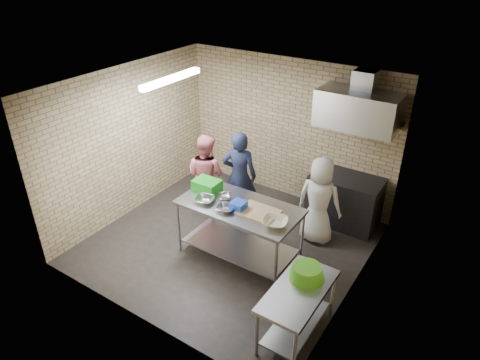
# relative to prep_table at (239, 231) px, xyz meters

# --- Properties ---
(floor) EXTENTS (4.20, 4.20, 0.00)m
(floor) POSITION_rel_prep_table_xyz_m (-0.32, 0.15, -0.47)
(floor) COLOR black
(floor) RESTS_ON ground
(ceiling) EXTENTS (4.20, 4.20, 0.00)m
(ceiling) POSITION_rel_prep_table_xyz_m (-0.32, 0.15, 2.23)
(ceiling) COLOR black
(ceiling) RESTS_ON ground
(back_wall) EXTENTS (4.20, 0.06, 2.70)m
(back_wall) POSITION_rel_prep_table_xyz_m (-0.32, 2.15, 0.88)
(back_wall) COLOR tan
(back_wall) RESTS_ON ground
(front_wall) EXTENTS (4.20, 0.06, 2.70)m
(front_wall) POSITION_rel_prep_table_xyz_m (-0.32, -1.85, 0.88)
(front_wall) COLOR tan
(front_wall) RESTS_ON ground
(left_wall) EXTENTS (0.06, 4.00, 2.70)m
(left_wall) POSITION_rel_prep_table_xyz_m (-2.42, 0.15, 0.88)
(left_wall) COLOR tan
(left_wall) RESTS_ON ground
(right_wall) EXTENTS (0.06, 4.00, 2.70)m
(right_wall) POSITION_rel_prep_table_xyz_m (1.78, 0.15, 0.88)
(right_wall) COLOR tan
(right_wall) RESTS_ON ground
(prep_table) EXTENTS (1.87, 0.94, 0.94)m
(prep_table) POSITION_rel_prep_table_xyz_m (0.00, 0.00, 0.00)
(prep_table) COLOR #ADAFB4
(prep_table) RESTS_ON floor
(side_counter) EXTENTS (0.60, 1.20, 0.75)m
(side_counter) POSITION_rel_prep_table_xyz_m (1.48, -0.95, -0.09)
(side_counter) COLOR silver
(side_counter) RESTS_ON floor
(stove) EXTENTS (1.20, 0.70, 0.90)m
(stove) POSITION_rel_prep_table_xyz_m (1.03, 1.80, -0.02)
(stove) COLOR black
(stove) RESTS_ON floor
(range_hood) EXTENTS (1.30, 0.60, 0.60)m
(range_hood) POSITION_rel_prep_table_xyz_m (1.03, 1.85, 1.63)
(range_hood) COLOR silver
(range_hood) RESTS_ON back_wall
(hood_duct) EXTENTS (0.35, 0.30, 0.30)m
(hood_duct) POSITION_rel_prep_table_xyz_m (1.03, 2.00, 2.08)
(hood_duct) COLOR #A5A8AD
(hood_duct) RESTS_ON back_wall
(wall_shelf) EXTENTS (0.80, 0.20, 0.04)m
(wall_shelf) POSITION_rel_prep_table_xyz_m (1.33, 2.04, 1.45)
(wall_shelf) COLOR #3F2B19
(wall_shelf) RESTS_ON back_wall
(fluorescent_fixture) EXTENTS (0.10, 1.25, 0.08)m
(fluorescent_fixture) POSITION_rel_prep_table_xyz_m (-1.32, 0.15, 2.17)
(fluorescent_fixture) COLOR white
(fluorescent_fixture) RESTS_ON ceiling
(green_crate) EXTENTS (0.42, 0.31, 0.17)m
(green_crate) POSITION_rel_prep_table_xyz_m (-0.70, 0.12, 0.55)
(green_crate) COLOR #1B931C
(green_crate) RESTS_ON prep_table
(blue_tub) EXTENTS (0.21, 0.21, 0.14)m
(blue_tub) POSITION_rel_prep_table_xyz_m (0.05, -0.10, 0.54)
(blue_tub) COLOR blue
(blue_tub) RESTS_ON prep_table
(cutting_board) EXTENTS (0.57, 0.44, 0.03)m
(cutting_board) POSITION_rel_prep_table_xyz_m (0.35, -0.02, 0.48)
(cutting_board) COLOR tan
(cutting_board) RESTS_ON prep_table
(mixing_bowl_a) EXTENTS (0.36, 0.36, 0.07)m
(mixing_bowl_a) POSITION_rel_prep_table_xyz_m (-0.50, -0.20, 0.50)
(mixing_bowl_a) COLOR #ACAEB3
(mixing_bowl_a) RESTS_ON prep_table
(mixing_bowl_b) EXTENTS (0.27, 0.27, 0.07)m
(mixing_bowl_b) POSITION_rel_prep_table_xyz_m (-0.30, 0.05, 0.50)
(mixing_bowl_b) COLOR #ADB1B4
(mixing_bowl_b) RESTS_ON prep_table
(mixing_bowl_c) EXTENTS (0.33, 0.33, 0.07)m
(mixing_bowl_c) POSITION_rel_prep_table_xyz_m (-0.10, -0.22, 0.50)
(mixing_bowl_c) COLOR #ABADB1
(mixing_bowl_c) RESTS_ON prep_table
(ceramic_bowl) EXTENTS (0.44, 0.44, 0.09)m
(ceramic_bowl) POSITION_rel_prep_table_xyz_m (0.70, -0.15, 0.51)
(ceramic_bowl) COLOR beige
(ceramic_bowl) RESTS_ON prep_table
(green_basin) EXTENTS (0.46, 0.46, 0.17)m
(green_basin) POSITION_rel_prep_table_xyz_m (1.46, -0.70, 0.37)
(green_basin) COLOR #59C626
(green_basin) RESTS_ON side_counter
(bottle_red) EXTENTS (0.07, 0.07, 0.18)m
(bottle_red) POSITION_rel_prep_table_xyz_m (1.08, 2.04, 1.56)
(bottle_red) COLOR #B22619
(bottle_red) RESTS_ON wall_shelf
(bottle_green) EXTENTS (0.06, 0.06, 0.15)m
(bottle_green) POSITION_rel_prep_table_xyz_m (1.48, 2.04, 1.55)
(bottle_green) COLOR green
(bottle_green) RESTS_ON wall_shelf
(man_navy) EXTENTS (0.71, 0.60, 1.66)m
(man_navy) POSITION_rel_prep_table_xyz_m (-0.63, 0.96, 0.36)
(man_navy) COLOR black
(man_navy) RESTS_ON floor
(woman_pink) EXTENTS (0.74, 0.58, 1.53)m
(woman_pink) POSITION_rel_prep_table_xyz_m (-1.23, 0.77, 0.30)
(woman_pink) COLOR #E67983
(woman_pink) RESTS_ON floor
(woman_white) EXTENTS (0.77, 0.53, 1.51)m
(woman_white) POSITION_rel_prep_table_xyz_m (0.85, 1.08, 0.29)
(woman_white) COLOR silver
(woman_white) RESTS_ON floor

